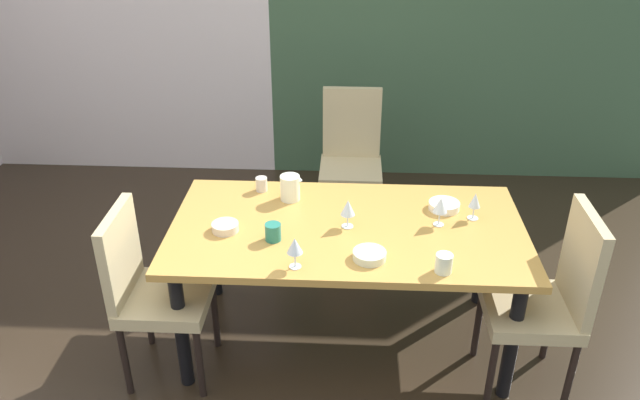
% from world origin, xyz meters
% --- Properties ---
extents(ground_plane, '(6.03, 5.30, 0.02)m').
position_xyz_m(ground_plane, '(0.00, 0.00, -0.01)').
color(ground_plane, '#2C2217').
extents(back_panel_interior, '(2.60, 0.10, 2.87)m').
position_xyz_m(back_panel_interior, '(-1.72, 2.60, 1.44)').
color(back_panel_interior, silver).
rests_on(back_panel_interior, ground_plane).
extents(garden_window_panel, '(3.43, 0.10, 2.87)m').
position_xyz_m(garden_window_panel, '(1.30, 2.60, 1.44)').
color(garden_window_panel, '#3C583D').
rests_on(garden_window_panel, ground_plane).
extents(dining_table, '(1.84, 0.98, 0.75)m').
position_xyz_m(dining_table, '(0.25, 0.34, 0.67)').
color(dining_table, '#BF8C41').
rests_on(dining_table, ground_plane).
extents(chair_head_far, '(0.44, 0.45, 1.02)m').
position_xyz_m(chair_head_far, '(0.26, 1.67, 0.56)').
color(chair_head_far, tan).
rests_on(chair_head_far, ground_plane).
extents(chair_left_near, '(0.44, 0.44, 0.96)m').
position_xyz_m(chair_left_near, '(-0.74, 0.05, 0.54)').
color(chair_left_near, tan).
rests_on(chair_left_near, ground_plane).
extents(chair_right_near, '(0.44, 0.44, 1.02)m').
position_xyz_m(chair_right_near, '(1.24, 0.05, 0.56)').
color(chair_right_near, tan).
rests_on(chair_right_near, ground_plane).
extents(wine_glass_center, '(0.08, 0.08, 0.16)m').
position_xyz_m(wine_glass_center, '(0.72, 0.38, 0.87)').
color(wine_glass_center, silver).
rests_on(wine_glass_center, dining_table).
extents(wine_glass_left, '(0.06, 0.06, 0.15)m').
position_xyz_m(wine_glass_left, '(0.91, 0.46, 0.86)').
color(wine_glass_left, silver).
rests_on(wine_glass_left, dining_table).
extents(wine_glass_near_shelf, '(0.07, 0.07, 0.16)m').
position_xyz_m(wine_glass_near_shelf, '(0.01, -0.04, 0.87)').
color(wine_glass_near_shelf, silver).
rests_on(wine_glass_near_shelf, dining_table).
extents(wine_glass_right, '(0.07, 0.07, 0.16)m').
position_xyz_m(wine_glass_right, '(0.25, 0.34, 0.86)').
color(wine_glass_right, silver).
rests_on(wine_glass_right, dining_table).
extents(serving_bowl_east, '(0.14, 0.14, 0.04)m').
position_xyz_m(serving_bowl_east, '(-0.38, 0.26, 0.77)').
color(serving_bowl_east, beige).
rests_on(serving_bowl_east, dining_table).
extents(serving_bowl_south, '(0.17, 0.17, 0.04)m').
position_xyz_m(serving_bowl_south, '(0.77, 0.55, 0.77)').
color(serving_bowl_south, white).
rests_on(serving_bowl_south, dining_table).
extents(serving_bowl_rear, '(0.16, 0.16, 0.04)m').
position_xyz_m(serving_bowl_rear, '(0.36, 0.04, 0.77)').
color(serving_bowl_rear, beige).
rests_on(serving_bowl_rear, dining_table).
extents(cup_near_window, '(0.08, 0.08, 0.09)m').
position_xyz_m(cup_near_window, '(0.69, -0.05, 0.80)').
color(cup_near_window, silver).
rests_on(cup_near_window, dining_table).
extents(cup_west, '(0.08, 0.08, 0.09)m').
position_xyz_m(cup_west, '(-0.12, 0.19, 0.80)').
color(cup_west, '#267563').
rests_on(cup_west, dining_table).
extents(cup_north, '(0.07, 0.07, 0.08)m').
position_xyz_m(cup_north, '(-0.25, 0.72, 0.79)').
color(cup_north, beige).
rests_on(cup_north, dining_table).
extents(pitcher_corner, '(0.12, 0.11, 0.14)m').
position_xyz_m(pitcher_corner, '(-0.08, 0.62, 0.82)').
color(pitcher_corner, white).
rests_on(pitcher_corner, dining_table).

